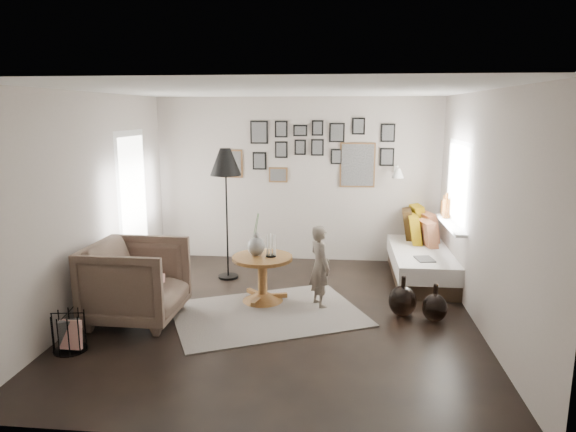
# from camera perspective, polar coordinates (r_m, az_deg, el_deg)

# --- Properties ---
(ground) EXTENTS (4.80, 4.80, 0.00)m
(ground) POSITION_cam_1_polar(r_m,az_deg,el_deg) (6.21, -0.95, -10.92)
(ground) COLOR black
(ground) RESTS_ON ground
(wall_back) EXTENTS (4.50, 0.00, 4.50)m
(wall_back) POSITION_cam_1_polar(r_m,az_deg,el_deg) (8.20, 1.01, 4.03)
(wall_back) COLOR #A3988F
(wall_back) RESTS_ON ground
(wall_front) EXTENTS (4.50, 0.00, 4.50)m
(wall_front) POSITION_cam_1_polar(r_m,az_deg,el_deg) (3.54, -5.64, -6.18)
(wall_front) COLOR #A3988F
(wall_front) RESTS_ON ground
(wall_left) EXTENTS (0.00, 4.80, 4.80)m
(wall_left) POSITION_cam_1_polar(r_m,az_deg,el_deg) (6.50, -21.10, 1.26)
(wall_left) COLOR #A3988F
(wall_left) RESTS_ON ground
(wall_right) EXTENTS (0.00, 4.80, 4.80)m
(wall_right) POSITION_cam_1_polar(r_m,az_deg,el_deg) (6.01, 20.85, 0.49)
(wall_right) COLOR #A3988F
(wall_right) RESTS_ON ground
(ceiling) EXTENTS (4.80, 4.80, 0.00)m
(ceiling) POSITION_cam_1_polar(r_m,az_deg,el_deg) (5.74, -1.04, 13.81)
(ceiling) COLOR white
(ceiling) RESTS_ON wall_back
(door_left) EXTENTS (0.00, 2.14, 2.14)m
(door_left) POSITION_cam_1_polar(r_m,az_deg,el_deg) (7.61, -16.82, 1.03)
(door_left) COLOR white
(door_left) RESTS_ON wall_left
(window_right) EXTENTS (0.15, 1.32, 1.30)m
(window_right) POSITION_cam_1_polar(r_m,az_deg,el_deg) (7.34, 17.44, -0.32)
(window_right) COLOR white
(window_right) RESTS_ON wall_right
(gallery_wall) EXTENTS (2.74, 0.03, 1.08)m
(gallery_wall) POSITION_cam_1_polar(r_m,az_deg,el_deg) (8.12, 3.05, 7.08)
(gallery_wall) COLOR brown
(gallery_wall) RESTS_ON wall_back
(wall_sconce) EXTENTS (0.18, 0.36, 0.16)m
(wall_sconce) POSITION_cam_1_polar(r_m,az_deg,el_deg) (7.93, 12.11, 4.70)
(wall_sconce) COLOR white
(wall_sconce) RESTS_ON wall_back
(rug) EXTENTS (2.60, 2.29, 0.01)m
(rug) POSITION_cam_1_polar(r_m,az_deg,el_deg) (6.23, -2.26, -10.79)
(rug) COLOR #B8ADA2
(rug) RESTS_ON ground
(pedestal_table) EXTENTS (0.76, 0.76, 0.60)m
(pedestal_table) POSITION_cam_1_polar(r_m,az_deg,el_deg) (6.53, -2.84, -7.19)
(pedestal_table) COLOR brown
(pedestal_table) RESTS_ON ground
(vase) EXTENTS (0.22, 0.22, 0.54)m
(vase) POSITION_cam_1_polar(r_m,az_deg,el_deg) (6.43, -3.56, -2.99)
(vase) COLOR black
(vase) RESTS_ON pedestal_table
(candles) EXTENTS (0.13, 0.13, 0.28)m
(candles) POSITION_cam_1_polar(r_m,az_deg,el_deg) (6.39, -1.90, -3.34)
(candles) COLOR black
(candles) RESTS_ON pedestal_table
(daybed) EXTENTS (0.85, 2.02, 0.96)m
(daybed) POSITION_cam_1_polar(r_m,az_deg,el_deg) (7.73, 14.54, -4.38)
(daybed) COLOR black
(daybed) RESTS_ON ground
(magazine_on_daybed) EXTENTS (0.26, 0.33, 0.02)m
(magazine_on_daybed) POSITION_cam_1_polar(r_m,az_deg,el_deg) (7.07, 14.95, -4.64)
(magazine_on_daybed) COLOR black
(magazine_on_daybed) RESTS_ON daybed
(armchair) EXTENTS (1.04, 1.01, 0.93)m
(armchair) POSITION_cam_1_polar(r_m,az_deg,el_deg) (6.16, -16.48, -7.00)
(armchair) COLOR brown
(armchair) RESTS_ON ground
(armchair_cushion) EXTENTS (0.44, 0.45, 0.19)m
(armchair_cushion) POSITION_cam_1_polar(r_m,az_deg,el_deg) (6.19, -16.06, -6.74)
(armchair_cushion) COLOR white
(armchair_cushion) RESTS_ON armchair
(floor_lamp) EXTENTS (0.44, 0.44, 1.87)m
(floor_lamp) POSITION_cam_1_polar(r_m,az_deg,el_deg) (7.23, -6.95, 5.44)
(floor_lamp) COLOR black
(floor_lamp) RESTS_ON ground
(magazine_basket) EXTENTS (0.36, 0.36, 0.40)m
(magazine_basket) POSITION_cam_1_polar(r_m,az_deg,el_deg) (5.73, -23.14, -11.77)
(magazine_basket) COLOR black
(magazine_basket) RESTS_ON ground
(demijohn_large) EXTENTS (0.33, 0.33, 0.49)m
(demijohn_large) POSITION_cam_1_polar(r_m,az_deg,el_deg) (6.25, 12.60, -9.19)
(demijohn_large) COLOR black
(demijohn_large) RESTS_ON ground
(demijohn_small) EXTENTS (0.29, 0.29, 0.45)m
(demijohn_small) POSITION_cam_1_polar(r_m,az_deg,el_deg) (6.20, 15.98, -9.75)
(demijohn_small) COLOR black
(demijohn_small) RESTS_ON ground
(child) EXTENTS (0.39, 0.44, 1.02)m
(child) POSITION_cam_1_polar(r_m,az_deg,el_deg) (6.33, 3.57, -5.59)
(child) COLOR #665B50
(child) RESTS_ON ground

